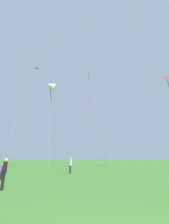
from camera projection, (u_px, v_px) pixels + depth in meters
kite_pink_low at (89, 74)px, 38.58m from camera, size 3.68×12.33×24.17m
kite_red_high at (169, 81)px, 26.42m from camera, size 1.63×8.48×15.93m
kite_white_distant at (50, 86)px, 30.34m from camera, size 3.06×6.37×16.49m
kite_purple_streamer at (89, 103)px, 45.42m from camera, size 4.36×9.33×19.09m
kite_black_large at (34, 75)px, 39.48m from camera, size 2.20×9.11×25.16m
person_in_red_shirt at (70, 164)px, 16.54m from camera, size 0.48×0.37×1.64m
person_near_tree at (4, 170)px, 8.23m from camera, size 0.22×0.52×1.61m
person_child_small at (2, 170)px, 11.71m from camera, size 0.17×0.37×1.16m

